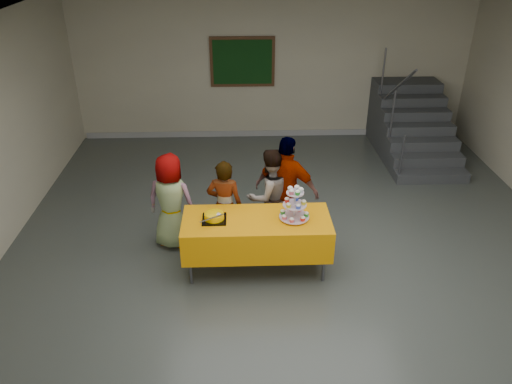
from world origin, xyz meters
TOP-DOWN VIEW (x-y plane):
  - room_shell at (0.00, 0.02)m, footprint 10.00×10.04m
  - bake_table at (-0.50, 0.30)m, footprint 1.88×0.78m
  - cupcake_stand at (-0.03, 0.29)m, footprint 0.38×0.38m
  - bear_cake at (-1.03, 0.30)m, footprint 0.32×0.36m
  - schoolchild_a at (-1.65, 0.92)m, footprint 0.76×0.59m
  - schoolchild_b at (-0.92, 0.81)m, footprint 0.54×0.40m
  - schoolchild_c at (-0.29, 1.02)m, footprint 0.84×0.76m
  - schoolchild_d at (-0.06, 1.02)m, footprint 1.00×0.73m
  - staircase at (2.70, 4.13)m, footprint 1.30×2.40m
  - noticeboard at (-0.61, 4.96)m, footprint 1.30×0.05m

SIDE VIEW (x-z plane):
  - staircase at x=2.70m, z-range -0.53..1.51m
  - bake_table at x=-0.50m, z-range 0.17..0.94m
  - schoolchild_b at x=-0.92m, z-range 0.00..1.34m
  - schoolchild_a at x=-1.65m, z-range 0.00..1.39m
  - schoolchild_c at x=-0.29m, z-range 0.00..1.40m
  - schoolchild_d at x=-0.06m, z-range 0.00..1.57m
  - bear_cake at x=-1.03m, z-range 0.77..0.89m
  - cupcake_stand at x=-0.03m, z-range 0.73..1.17m
  - noticeboard at x=-0.61m, z-range 1.10..2.10m
  - room_shell at x=0.00m, z-range 0.62..3.64m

